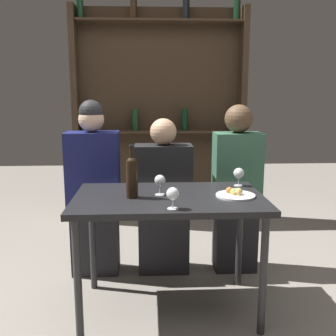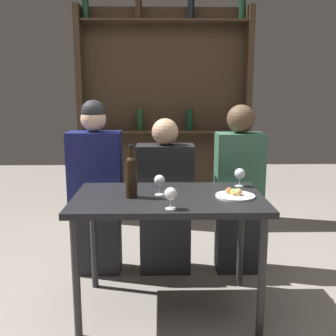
# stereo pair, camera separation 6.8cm
# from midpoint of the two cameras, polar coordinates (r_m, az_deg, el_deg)

# --- Properties ---
(ground_plane) EXTENTS (10.00, 10.00, 0.00)m
(ground_plane) POSITION_cam_midpoint_polar(r_m,az_deg,el_deg) (2.67, 0.83, -19.64)
(ground_plane) COLOR gray
(dining_table) EXTENTS (1.14, 0.70, 0.74)m
(dining_table) POSITION_cam_midpoint_polar(r_m,az_deg,el_deg) (2.40, 0.87, -5.82)
(dining_table) COLOR black
(dining_table) RESTS_ON ground_plane
(wine_rack_wall) EXTENTS (1.78, 0.21, 2.31)m
(wine_rack_wall) POSITION_cam_midpoint_polar(r_m,az_deg,el_deg) (4.16, -0.04, 8.26)
(wine_rack_wall) COLOR #38281C
(wine_rack_wall) RESTS_ON ground_plane
(wine_bottle) EXTENTS (0.07, 0.07, 0.31)m
(wine_bottle) POSITION_cam_midpoint_polar(r_m,az_deg,el_deg) (2.32, -4.51, -0.97)
(wine_bottle) COLOR black
(wine_bottle) RESTS_ON dining_table
(wine_glass_0) EXTENTS (0.07, 0.07, 0.12)m
(wine_glass_0) POSITION_cam_midpoint_polar(r_m,az_deg,el_deg) (2.64, 11.10, -0.88)
(wine_glass_0) COLOR silver
(wine_glass_0) RESTS_ON dining_table
(wine_glass_1) EXTENTS (0.07, 0.07, 0.12)m
(wine_glass_1) POSITION_cam_midpoint_polar(r_m,az_deg,el_deg) (2.37, -0.42, -1.90)
(wine_glass_1) COLOR silver
(wine_glass_1) RESTS_ON dining_table
(wine_glass_2) EXTENTS (0.07, 0.07, 0.12)m
(wine_glass_2) POSITION_cam_midpoint_polar(r_m,az_deg,el_deg) (2.09, 1.33, -3.86)
(wine_glass_2) COLOR silver
(wine_glass_2) RESTS_ON dining_table
(food_plate_0) EXTENTS (0.23, 0.23, 0.05)m
(food_plate_0) POSITION_cam_midpoint_polar(r_m,az_deg,el_deg) (2.39, 10.48, -3.81)
(food_plate_0) COLOR white
(food_plate_0) RESTS_ON dining_table
(seated_person_left) EXTENTS (0.38, 0.22, 1.30)m
(seated_person_left) POSITION_cam_midpoint_polar(r_m,az_deg,el_deg) (2.98, -9.76, -3.43)
(seated_person_left) COLOR #26262B
(seated_person_left) RESTS_ON ground_plane
(seated_person_center) EXTENTS (0.42, 0.22, 1.17)m
(seated_person_center) POSITION_cam_midpoint_polar(r_m,az_deg,el_deg) (2.96, 0.25, -4.92)
(seated_person_center) COLOR #26262B
(seated_person_center) RESTS_ON ground_plane
(seated_person_right) EXTENTS (0.35, 0.22, 1.27)m
(seated_person_right) POSITION_cam_midpoint_polar(r_m,az_deg,el_deg) (3.01, 10.81, -3.63)
(seated_person_right) COLOR #26262B
(seated_person_right) RESTS_ON ground_plane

